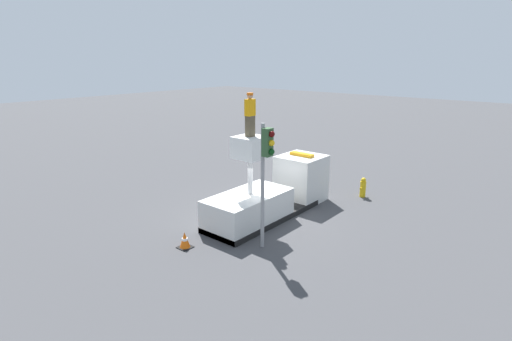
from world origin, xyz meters
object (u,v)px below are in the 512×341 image
(bucket_truck, at_px, (273,194))
(worker, at_px, (250,115))
(traffic_light_pole, at_px, (266,162))
(fire_hydrant, at_px, (363,188))
(traffic_cone_rear, at_px, (185,240))

(bucket_truck, xyz_separation_m, worker, (-1.54, 0.00, 3.76))
(traffic_light_pole, height_order, fire_hydrant, traffic_light_pole)
(worker, distance_m, traffic_light_pole, 2.69)
(traffic_light_pole, relative_size, fire_hydrant, 4.60)
(worker, bearing_deg, bucket_truck, 0.00)
(fire_hydrant, relative_size, traffic_cone_rear, 1.62)
(traffic_light_pole, height_order, traffic_cone_rear, traffic_light_pole)
(worker, bearing_deg, traffic_light_pole, -125.39)
(worker, height_order, traffic_light_pole, worker)
(worker, bearing_deg, fire_hydrant, -18.97)
(worker, xyz_separation_m, fire_hydrant, (6.31, -2.17, -4.20))
(worker, distance_m, traffic_cone_rear, 5.51)
(bucket_truck, xyz_separation_m, traffic_cone_rear, (-4.82, 0.43, -0.64))
(traffic_light_pole, distance_m, traffic_cone_rear, 4.30)
(traffic_cone_rear, bearing_deg, traffic_light_pole, -50.14)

